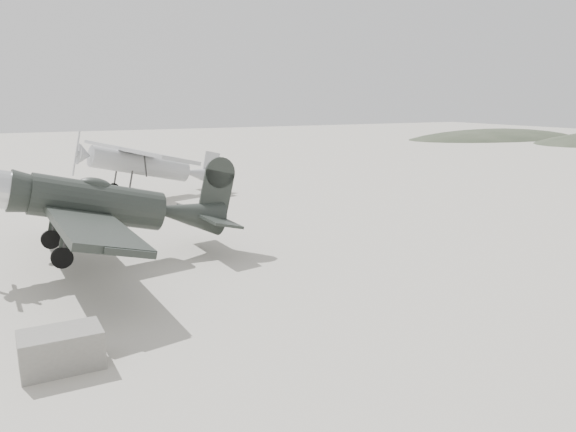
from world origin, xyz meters
The scene contains 5 objects.
ground centered at (0.00, 0.00, 0.00)m, with size 160.00×160.00×0.00m, color #A19C8F.
hill_northeast centered at (50.00, 40.00, 0.00)m, with size 32.00×16.00×5.20m, color #2F3828.
lowwing_monoplane centered at (-4.79, 4.87, 1.85)m, with size 7.76×10.79×3.50m.
highwing_monoplane centered at (-0.97, 16.21, 1.95)m, with size 7.86×11.03×3.11m.
equipment_block centered at (-7.01, -2.00, 0.38)m, with size 1.51×0.95×0.76m, color slate.
Camera 1 is at (-7.72, -12.94, 5.14)m, focal length 35.00 mm.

